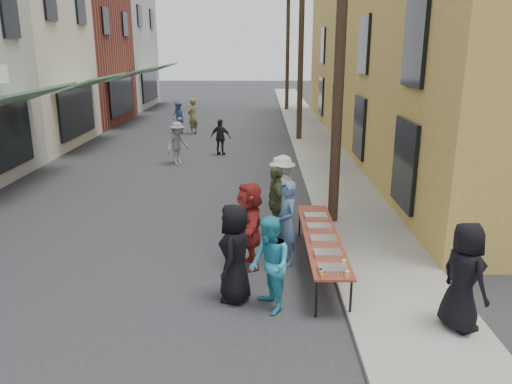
{
  "coord_description": "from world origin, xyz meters",
  "views": [
    {
      "loc": [
        2.43,
        -9.24,
        4.43
      ],
      "look_at": [
        2.33,
        1.47,
        1.3
      ],
      "focal_mm": 35.0,
      "sensor_mm": 36.0,
      "label": 1
    }
  ],
  "objects_px": {
    "utility_pole_mid": "(301,45)",
    "server": "(464,277)",
    "guest_front_a": "(235,253)",
    "utility_pole_far": "(288,46)",
    "serving_table": "(321,237)",
    "guest_front_c": "(270,265)",
    "utility_pole_near": "(340,43)",
    "catering_tray_sausage": "(333,269)"
  },
  "relations": [
    {
      "from": "utility_pole_far",
      "to": "guest_front_a",
      "type": "xyz_separation_m",
      "value": [
        -2.32,
        -28.04,
        -3.6
      ]
    },
    {
      "from": "utility_pole_mid",
      "to": "catering_tray_sausage",
      "type": "relative_size",
      "value": 18.0
    },
    {
      "from": "catering_tray_sausage",
      "to": "guest_front_a",
      "type": "bearing_deg",
      "value": 166.74
    },
    {
      "from": "catering_tray_sausage",
      "to": "server",
      "type": "distance_m",
      "value": 2.07
    },
    {
      "from": "guest_front_c",
      "to": "catering_tray_sausage",
      "type": "bearing_deg",
      "value": 69.65
    },
    {
      "from": "utility_pole_near",
      "to": "catering_tray_sausage",
      "type": "xyz_separation_m",
      "value": [
        -0.64,
        -4.44,
        -3.71
      ]
    },
    {
      "from": "guest_front_a",
      "to": "server",
      "type": "xyz_separation_m",
      "value": [
        3.62,
        -1.09,
        0.08
      ]
    },
    {
      "from": "utility_pole_far",
      "to": "serving_table",
      "type": "xyz_separation_m",
      "value": [
        -0.64,
        -26.79,
        -3.79
      ]
    },
    {
      "from": "utility_pole_near",
      "to": "guest_front_c",
      "type": "distance_m",
      "value": 5.99
    },
    {
      "from": "utility_pole_mid",
      "to": "utility_pole_far",
      "type": "bearing_deg",
      "value": 90.0
    },
    {
      "from": "server",
      "to": "serving_table",
      "type": "bearing_deg",
      "value": 17.29
    },
    {
      "from": "catering_tray_sausage",
      "to": "server",
      "type": "xyz_separation_m",
      "value": [
        1.94,
        -0.69,
        0.2
      ]
    },
    {
      "from": "utility_pole_far",
      "to": "guest_front_a",
      "type": "height_order",
      "value": "utility_pole_far"
    },
    {
      "from": "utility_pole_near",
      "to": "utility_pole_mid",
      "type": "bearing_deg",
      "value": 90.0
    },
    {
      "from": "utility_pole_mid",
      "to": "utility_pole_far",
      "type": "relative_size",
      "value": 1.0
    },
    {
      "from": "serving_table",
      "to": "guest_front_c",
      "type": "xyz_separation_m",
      "value": [
        -1.08,
        -1.64,
        0.14
      ]
    },
    {
      "from": "catering_tray_sausage",
      "to": "server",
      "type": "bearing_deg",
      "value": -19.69
    },
    {
      "from": "utility_pole_far",
      "to": "server",
      "type": "relative_size",
      "value": 5.07
    },
    {
      "from": "utility_pole_mid",
      "to": "server",
      "type": "height_order",
      "value": "utility_pole_mid"
    },
    {
      "from": "utility_pole_far",
      "to": "catering_tray_sausage",
      "type": "distance_m",
      "value": 28.69
    },
    {
      "from": "catering_tray_sausage",
      "to": "guest_front_c",
      "type": "height_order",
      "value": "guest_front_c"
    },
    {
      "from": "guest_front_c",
      "to": "server",
      "type": "xyz_separation_m",
      "value": [
        3.01,
        -0.71,
        0.14
      ]
    },
    {
      "from": "guest_front_a",
      "to": "server",
      "type": "relative_size",
      "value": 1.02
    },
    {
      "from": "utility_pole_far",
      "to": "guest_front_c",
      "type": "bearing_deg",
      "value": -93.45
    },
    {
      "from": "catering_tray_sausage",
      "to": "serving_table",
      "type": "bearing_deg",
      "value": 90.0
    },
    {
      "from": "serving_table",
      "to": "server",
      "type": "xyz_separation_m",
      "value": [
        1.94,
        -2.34,
        0.28
      ]
    },
    {
      "from": "server",
      "to": "utility_pole_mid",
      "type": "bearing_deg",
      "value": -17.95
    },
    {
      "from": "guest_front_a",
      "to": "guest_front_c",
      "type": "height_order",
      "value": "guest_front_a"
    },
    {
      "from": "guest_front_c",
      "to": "guest_front_a",
      "type": "bearing_deg",
      "value": -141.92
    },
    {
      "from": "utility_pole_far",
      "to": "serving_table",
      "type": "distance_m",
      "value": 27.07
    },
    {
      "from": "utility_pole_far",
      "to": "server",
      "type": "bearing_deg",
      "value": -87.45
    },
    {
      "from": "serving_table",
      "to": "guest_front_a",
      "type": "relative_size",
      "value": 2.21
    },
    {
      "from": "utility_pole_mid",
      "to": "server",
      "type": "distance_m",
      "value": 17.54
    },
    {
      "from": "guest_front_c",
      "to": "utility_pole_near",
      "type": "bearing_deg",
      "value": 139.16
    },
    {
      "from": "utility_pole_far",
      "to": "serving_table",
      "type": "relative_size",
      "value": 2.25
    },
    {
      "from": "utility_pole_mid",
      "to": "guest_front_c",
      "type": "height_order",
      "value": "utility_pole_mid"
    },
    {
      "from": "utility_pole_near",
      "to": "utility_pole_far",
      "type": "relative_size",
      "value": 1.0
    },
    {
      "from": "catering_tray_sausage",
      "to": "server",
      "type": "relative_size",
      "value": 0.28
    },
    {
      "from": "serving_table",
      "to": "catering_tray_sausage",
      "type": "height_order",
      "value": "catering_tray_sausage"
    },
    {
      "from": "catering_tray_sausage",
      "to": "guest_front_c",
      "type": "relative_size",
      "value": 0.29
    },
    {
      "from": "utility_pole_far",
      "to": "server",
      "type": "xyz_separation_m",
      "value": [
        1.3,
        -29.14,
        -3.51
      ]
    },
    {
      "from": "utility_pole_far",
      "to": "catering_tray_sausage",
      "type": "relative_size",
      "value": 18.0
    }
  ]
}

